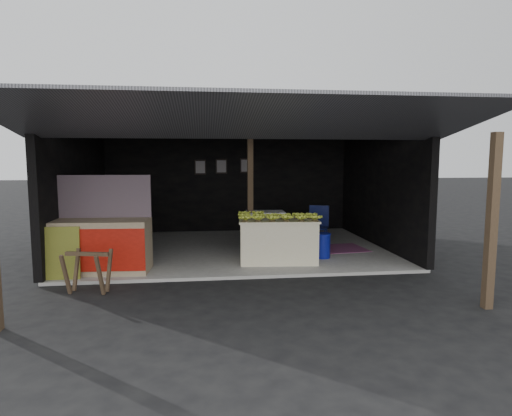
{
  "coord_description": "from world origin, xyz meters",
  "views": [
    {
      "loc": [
        -0.71,
        -7.39,
        2.12
      ],
      "look_at": [
        0.39,
        1.56,
        1.1
      ],
      "focal_mm": 30.0,
      "sensor_mm": 36.0,
      "label": 1
    }
  ],
  "objects": [
    {
      "name": "green_signboard",
      "position": [
        -3.16,
        0.19,
        0.52
      ],
      "size": [
        0.61,
        0.11,
        0.92
      ],
      "primitive_type": "cube",
      "rotation": [
        -0.08,
        0.0,
        0.0
      ],
      "color": "black",
      "rests_on": "concrete_slab"
    },
    {
      "name": "white_crate",
      "position": [
        0.63,
        1.85,
        0.52
      ],
      "size": [
        0.86,
        0.61,
        0.93
      ],
      "rotation": [
        0.0,
        0.0,
        -0.04
      ],
      "color": "white",
      "rests_on": "concrete_slab"
    },
    {
      "name": "neighbor_stall",
      "position": [
        -2.59,
        0.63,
        0.59
      ],
      "size": [
        1.76,
        0.87,
        1.78
      ],
      "rotation": [
        0.0,
        0.0,
        -0.06
      ],
      "color": "#998466",
      "rests_on": "concrete_slab"
    },
    {
      "name": "concrete_slab",
      "position": [
        0.0,
        2.5,
        0.03
      ],
      "size": [
        7.0,
        5.0,
        0.06
      ],
      "primitive_type": "cube",
      "color": "gray",
      "rests_on": "ground"
    },
    {
      "name": "ground",
      "position": [
        0.0,
        0.0,
        0.0
      ],
      "size": [
        80.0,
        80.0,
        0.0
      ],
      "primitive_type": "plane",
      "color": "black",
      "rests_on": "ground"
    },
    {
      "name": "shophouse",
      "position": [
        0.0,
        2.82,
        2.1
      ],
      "size": [
        7.4,
        7.29,
        3.02
      ],
      "color": "black",
      "rests_on": "ground"
    },
    {
      "name": "plastic_chair",
      "position": [
        1.95,
        2.3,
        0.64
      ],
      "size": [
        0.61,
        0.61,
        0.99
      ],
      "rotation": [
        0.0,
        0.0,
        -0.4
      ],
      "color": "#0A0F37",
      "rests_on": "concrete_slab"
    },
    {
      "name": "picture_frames",
      "position": [
        -0.17,
        4.89,
        1.93
      ],
      "size": [
        1.62,
        0.04,
        0.46
      ],
      "color": "black",
      "rests_on": "shophouse"
    },
    {
      "name": "sawhorse",
      "position": [
        -2.56,
        -0.5,
        0.42
      ],
      "size": [
        0.71,
        0.7,
        0.67
      ],
      "rotation": [
        0.0,
        0.0,
        -0.21
      ],
      "color": "#483624",
      "rests_on": "ground"
    },
    {
      "name": "banana_table",
      "position": [
        0.77,
        1.05,
        0.5
      ],
      "size": [
        1.65,
        1.1,
        0.87
      ],
      "rotation": [
        0.0,
        0.0,
        -0.08
      ],
      "color": "silver",
      "rests_on": "concrete_slab"
    },
    {
      "name": "magenta_rug",
      "position": [
        2.24,
        2.06,
        0.07
      ],
      "size": [
        1.61,
        1.17,
        0.01
      ],
      "primitive_type": "cube",
      "rotation": [
        0.0,
        0.0,
        0.12
      ],
      "color": "#681752",
      "rests_on": "concrete_slab"
    },
    {
      "name": "water_barrel",
      "position": [
        1.76,
        1.24,
        0.31
      ],
      "size": [
        0.33,
        0.33,
        0.49
      ],
      "primitive_type": "cylinder",
      "color": "navy",
      "rests_on": "concrete_slab"
    },
    {
      "name": "banana_pile",
      "position": [
        0.77,
        1.05,
        1.02
      ],
      "size": [
        1.52,
        0.99,
        0.17
      ],
      "primitive_type": null,
      "rotation": [
        0.0,
        0.0,
        -0.08
      ],
      "color": "gold",
      "rests_on": "banana_table"
    }
  ]
}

